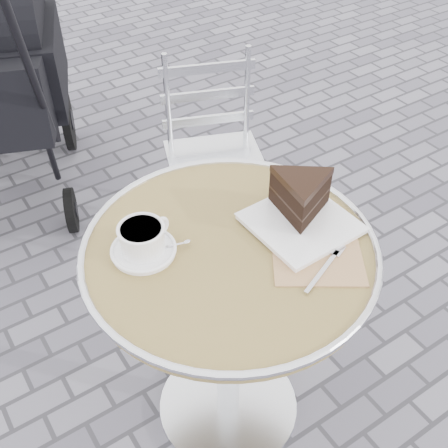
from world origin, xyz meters
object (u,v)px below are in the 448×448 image
cafe_table (229,293)px  bistro_chair (212,133)px  cappuccino_set (143,241)px  cake_plate_set (302,202)px

cafe_table → bistro_chair: 0.87m
cappuccino_set → cake_plate_set: (0.38, -0.11, 0.02)m
cafe_table → cake_plate_set: cake_plate_set is taller
cappuccino_set → bistro_chair: 0.93m
cafe_table → bistro_chair: bistro_chair is taller
cake_plate_set → cappuccino_set: bearing=161.4°
cappuccino_set → bistro_chair: (0.60, 0.66, -0.27)m
cafe_table → cake_plate_set: (0.20, -0.01, 0.22)m
cafe_table → bistro_chair: size_ratio=0.93×
cappuccino_set → cake_plate_set: 0.39m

